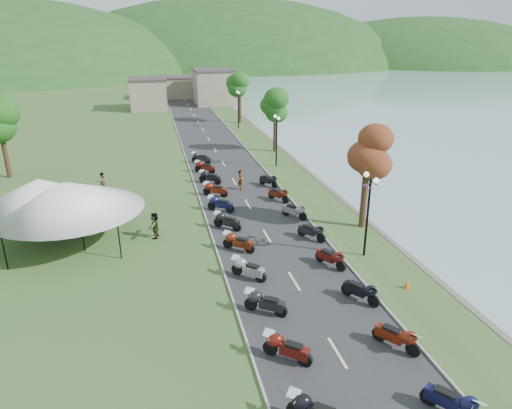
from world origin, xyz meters
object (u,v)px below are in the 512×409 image
vendor_tent_main (69,213)px  pedestrian_c (110,224)px  pedestrian_a (110,220)px  pedestrian_b (103,191)px

vendor_tent_main → pedestrian_c: (2.06, 2.40, -2.00)m
pedestrian_a → pedestrian_c: (0.01, -0.84, 0.00)m
vendor_tent_main → pedestrian_c: bearing=49.4°
vendor_tent_main → pedestrian_b: 10.23m
pedestrian_a → pedestrian_b: (-1.02, 6.74, 0.00)m
vendor_tent_main → pedestrian_c: size_ratio=3.26×
vendor_tent_main → pedestrian_c: 3.74m
pedestrian_c → pedestrian_a: bearing=150.1°
pedestrian_b → pedestrian_c: (1.03, -7.58, 0.00)m
vendor_tent_main → pedestrian_b: (1.02, 9.98, -2.00)m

